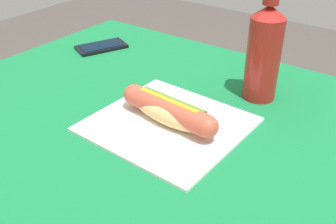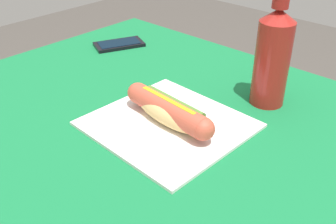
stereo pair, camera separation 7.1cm
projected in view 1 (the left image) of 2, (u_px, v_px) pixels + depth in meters
name	position (u px, v px, depth m)	size (l,w,h in m)	color
dining_table	(183.00, 191.00, 0.79)	(1.10, 0.78, 0.75)	brown
paper_wrapper	(168.00, 124.00, 0.73)	(0.27, 0.25, 0.01)	silver
hot_dog	(168.00, 110.00, 0.71)	(0.21, 0.06, 0.05)	#E5BC75
cell_phone	(101.00, 47.00, 1.05)	(0.11, 0.15, 0.01)	black
soda_bottle	(264.00, 51.00, 0.77)	(0.07, 0.07, 0.24)	maroon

